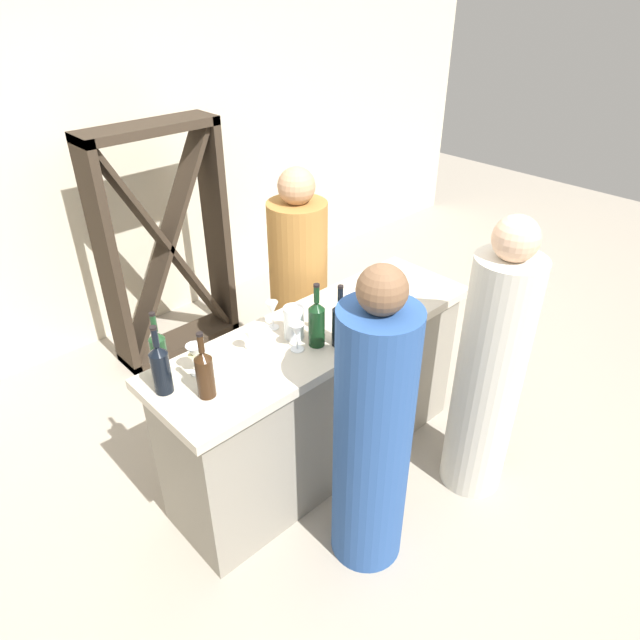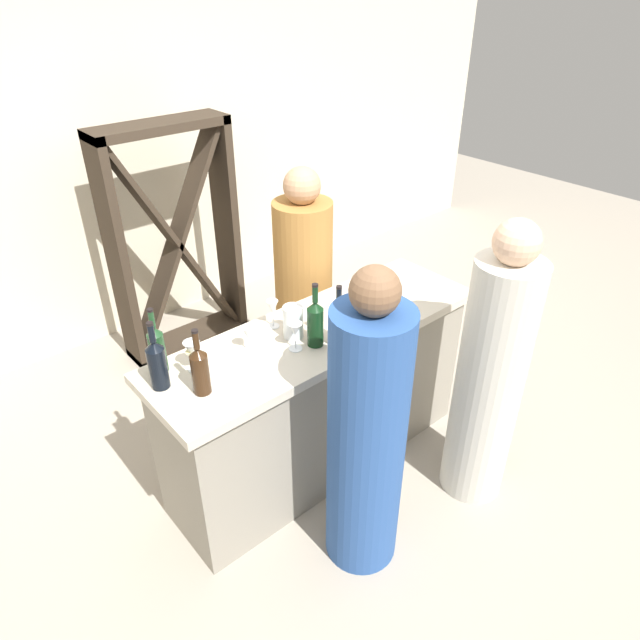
% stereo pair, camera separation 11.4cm
% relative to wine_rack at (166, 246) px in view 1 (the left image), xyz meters
% --- Properties ---
extents(ground_plane, '(12.00, 12.00, 0.00)m').
position_rel_wine_rack_xyz_m(ground_plane, '(-0.04, -1.65, -0.85)').
color(ground_plane, '#9E9384').
extents(back_wall, '(8.00, 0.10, 2.80)m').
position_rel_wine_rack_xyz_m(back_wall, '(-0.04, 0.55, 0.55)').
color(back_wall, beige).
rests_on(back_wall, ground).
extents(bar_counter, '(1.89, 0.59, 0.94)m').
position_rel_wine_rack_xyz_m(bar_counter, '(-0.04, -1.65, -0.37)').
color(bar_counter, gray).
rests_on(bar_counter, ground).
extents(wine_rack, '(0.93, 0.28, 1.69)m').
position_rel_wine_rack_xyz_m(wine_rack, '(0.00, 0.00, 0.00)').
color(wine_rack, '#33281E').
rests_on(wine_rack, ground).
extents(wine_bottle_leftmost_near_black, '(0.08, 0.08, 0.34)m').
position_rel_wine_rack_xyz_m(wine_bottle_leftmost_near_black, '(-0.89, -1.55, 0.22)').
color(wine_bottle_leftmost_near_black, black).
rests_on(wine_bottle_leftmost_near_black, bar_counter).
extents(wine_bottle_second_left_olive_green, '(0.07, 0.07, 0.33)m').
position_rel_wine_rack_xyz_m(wine_bottle_second_left_olive_green, '(-0.84, -1.44, 0.22)').
color(wine_bottle_second_left_olive_green, '#193D1E').
rests_on(wine_bottle_second_left_olive_green, bar_counter).
extents(wine_bottle_center_amber_brown, '(0.08, 0.08, 0.32)m').
position_rel_wine_rack_xyz_m(wine_bottle_center_amber_brown, '(-0.77, -1.70, 0.22)').
color(wine_bottle_center_amber_brown, '#331E0F').
rests_on(wine_bottle_center_amber_brown, bar_counter).
extents(wine_bottle_second_right_dark_green, '(0.08, 0.08, 0.34)m').
position_rel_wine_rack_xyz_m(wine_bottle_second_right_dark_green, '(-0.16, -1.75, 0.22)').
color(wine_bottle_second_right_dark_green, black).
rests_on(wine_bottle_second_right_dark_green, bar_counter).
extents(wine_bottle_rightmost_near_black, '(0.08, 0.08, 0.33)m').
position_rel_wine_rack_xyz_m(wine_bottle_rightmost_near_black, '(-0.07, -1.82, 0.22)').
color(wine_bottle_rightmost_near_black, black).
rests_on(wine_bottle_rightmost_near_black, bar_counter).
extents(wine_glass_near_left, '(0.07, 0.07, 0.15)m').
position_rel_wine_rack_xyz_m(wine_glass_near_left, '(-0.26, -1.71, 0.20)').
color(wine_glass_near_left, white).
rests_on(wine_glass_near_left, bar_counter).
extents(wine_glass_near_center, '(0.07, 0.07, 0.14)m').
position_rel_wine_rack_xyz_m(wine_glass_near_center, '(-0.44, -1.58, 0.19)').
color(wine_glass_near_center, white).
rests_on(wine_glass_near_center, bar_counter).
extents(wine_glass_near_right, '(0.08, 0.08, 0.15)m').
position_rel_wine_rack_xyz_m(wine_glass_near_right, '(-0.72, -1.54, 0.20)').
color(wine_glass_near_right, white).
rests_on(wine_glass_near_right, bar_counter).
extents(wine_glass_far_left, '(0.06, 0.06, 0.15)m').
position_rel_wine_rack_xyz_m(wine_glass_far_left, '(-0.22, -1.48, 0.20)').
color(wine_glass_far_left, white).
rests_on(wine_glass_far_left, bar_counter).
extents(water_pitcher, '(0.10, 0.10, 0.17)m').
position_rel_wine_rack_xyz_m(water_pitcher, '(-0.19, -1.62, 0.18)').
color(water_pitcher, silver).
rests_on(water_pitcher, bar_counter).
extents(person_left_guest, '(0.39, 0.39, 1.61)m').
position_rel_wine_rack_xyz_m(person_left_guest, '(0.49, -2.35, -0.10)').
color(person_left_guest, beige).
rests_on(person_left_guest, ground).
extents(person_center_guest, '(0.38, 0.38, 1.60)m').
position_rel_wine_rack_xyz_m(person_center_guest, '(-0.28, -2.24, -0.11)').
color(person_center_guest, '#284C8C').
rests_on(person_center_guest, ground).
extents(person_right_guest, '(0.46, 0.46, 1.58)m').
position_rel_wine_rack_xyz_m(person_right_guest, '(0.32, -1.07, -0.12)').
color(person_right_guest, '#9E6B33').
rests_on(person_right_guest, ground).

